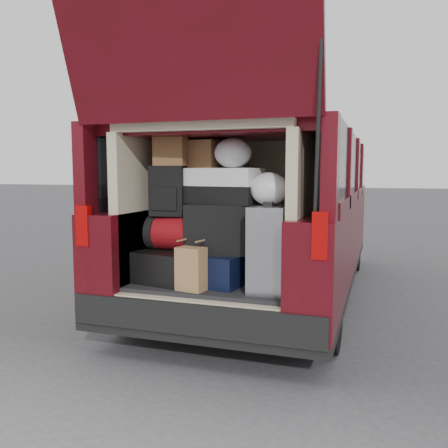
# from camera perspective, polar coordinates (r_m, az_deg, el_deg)

# --- Properties ---
(ground) EXTENTS (80.00, 80.00, 0.00)m
(ground) POSITION_cam_1_polar(r_m,az_deg,el_deg) (3.78, -1.76, -15.68)
(ground) COLOR #38383A
(ground) RESTS_ON ground
(minivan) EXTENTS (1.90, 5.35, 2.77)m
(minivan) POSITION_cam_1_polar(r_m,az_deg,el_deg) (5.31, 5.16, 0.84)
(minivan) COLOR black
(minivan) RESTS_ON ground
(load_floor) EXTENTS (1.24, 1.05, 0.55)m
(load_floor) POSITION_cam_1_polar(r_m,az_deg,el_deg) (3.93, -0.36, -10.54)
(load_floor) COLOR black
(load_floor) RESTS_ON ground
(black_hardshell) EXTENTS (0.56, 0.69, 0.24)m
(black_hardshell) POSITION_cam_1_polar(r_m,az_deg,el_deg) (3.86, -5.90, -4.81)
(black_hardshell) COLOR black
(black_hardshell) RESTS_ON load_floor
(navy_hardshell) EXTENTS (0.53, 0.62, 0.24)m
(navy_hardshell) POSITION_cam_1_polar(r_m,az_deg,el_deg) (3.74, -0.43, -5.20)
(navy_hardshell) COLOR black
(navy_hardshell) RESTS_ON load_floor
(silver_roller) EXTENTS (0.28, 0.43, 0.62)m
(silver_roller) POSITION_cam_1_polar(r_m,az_deg,el_deg) (3.46, 5.46, -2.94)
(silver_roller) COLOR silver
(silver_roller) RESTS_ON load_floor
(kraft_bag) EXTENTS (0.23, 0.17, 0.32)m
(kraft_bag) POSITION_cam_1_polar(r_m,az_deg,el_deg) (3.48, -3.98, -5.42)
(kraft_bag) COLOR #9C7846
(kraft_bag) RESTS_ON load_floor
(red_duffel) EXTENTS (0.43, 0.30, 0.27)m
(red_duffel) POSITION_cam_1_polar(r_m,az_deg,el_deg) (3.79, -5.90, -1.06)
(red_duffel) COLOR maroon
(red_duffel) RESTS_ON black_hardshell
(black_soft_case) EXTENTS (0.58, 0.41, 0.38)m
(black_soft_case) POSITION_cam_1_polar(r_m,az_deg,el_deg) (3.65, -0.36, -0.55)
(black_soft_case) COLOR black
(black_soft_case) RESTS_ON navy_hardshell
(backpack) EXTENTS (0.29, 0.19, 0.39)m
(backpack) POSITION_cam_1_polar(r_m,az_deg,el_deg) (3.78, -6.68, 3.98)
(backpack) COLOR black
(backpack) RESTS_ON red_duffel
(twotone_duffel) EXTENTS (0.66, 0.42, 0.27)m
(twotone_duffel) POSITION_cam_1_polar(r_m,az_deg,el_deg) (3.70, -0.31, 4.62)
(twotone_duffel) COLOR silver
(twotone_duffel) RESTS_ON black_soft_case
(grocery_sack_lower) EXTENTS (0.26, 0.22, 0.22)m
(grocery_sack_lower) POSITION_cam_1_polar(r_m,az_deg,el_deg) (3.78, -6.31, 8.66)
(grocery_sack_lower) COLOR brown
(grocery_sack_lower) RESTS_ON backpack
(grocery_sack_upper) EXTENTS (0.24, 0.21, 0.22)m
(grocery_sack_upper) POSITION_cam_1_polar(r_m,az_deg,el_deg) (3.79, -2.41, 8.37)
(grocery_sack_upper) COLOR brown
(grocery_sack_upper) RESTS_ON twotone_duffel
(plastic_bag_center) EXTENTS (0.30, 0.28, 0.23)m
(plastic_bag_center) POSITION_cam_1_polar(r_m,az_deg,el_deg) (3.66, 1.08, 8.54)
(plastic_bag_center) COLOR white
(plastic_bag_center) RESTS_ON twotone_duffel
(plastic_bag_right) EXTENTS (0.32, 0.30, 0.24)m
(plastic_bag_right) POSITION_cam_1_polar(r_m,az_deg,el_deg) (3.47, 5.44, 4.23)
(plastic_bag_right) COLOR white
(plastic_bag_right) RESTS_ON silver_roller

